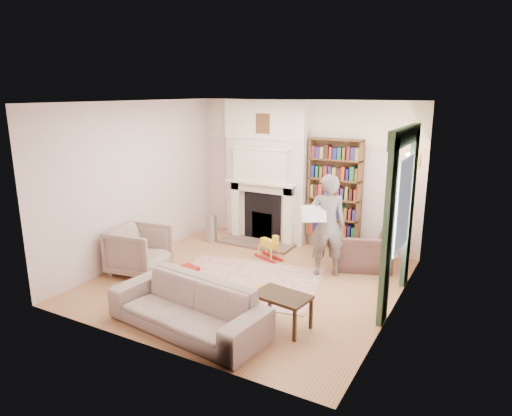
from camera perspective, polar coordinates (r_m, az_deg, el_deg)
The scene contains 25 objects.
floor at distance 7.42m, azimuth -0.94°, elevation -9.06°, with size 4.50×4.50×0.00m, color #94603B.
ceiling at distance 6.80m, azimuth -1.04°, elevation 13.11°, with size 4.50×4.50×0.00m, color white.
wall_back at distance 8.96m, azimuth 6.21°, elevation 4.35°, with size 4.50×4.50×0.00m, color white.
wall_front at distance 5.22m, azimuth -13.40°, elevation -3.35°, with size 4.50×4.50×0.00m, color white.
wall_left at distance 8.31m, azimuth -14.60°, elevation 3.17°, with size 4.50×4.50×0.00m, color white.
wall_right at distance 6.20m, azimuth 17.35°, elevation -0.77°, with size 4.50×4.50×0.00m, color white.
fireplace at distance 9.10m, azimuth 1.34°, elevation 4.50°, with size 1.70×0.58×2.80m.
bookcase at distance 8.66m, azimuth 9.80°, elevation 2.35°, with size 1.00×0.24×1.85m, color brown.
window at distance 6.58m, azimuth 17.98°, elevation 0.47°, with size 0.02×0.90×1.30m, color silver.
curtain_left at distance 5.99m, azimuth 16.14°, elevation -3.23°, with size 0.07×0.32×2.40m, color #334C31.
curtain_right at distance 7.31m, azimuth 18.64°, elevation -0.24°, with size 0.07×0.32×2.40m, color #334C31.
pelmet at distance 6.44m, azimuth 18.22°, elevation 8.58°, with size 0.09×1.70×0.24m, color #334C31.
wall_sconce at distance 7.59m, azimuth 18.37°, elevation 5.70°, with size 0.20×0.24×0.24m, color gold, non-canonical shape.
rug at distance 7.40m, azimuth -1.36°, elevation -9.07°, with size 2.30×1.77×0.01m, color beige.
armchair_reading at distance 8.04m, azimuth 13.22°, elevation -5.06°, with size 1.00×0.88×0.65m, color #442C24.
armchair_left at distance 7.83m, azimuth -14.37°, elevation -5.13°, with size 0.84×0.87×0.79m, color #C0B19E.
sofa at distance 5.96m, azimuth -8.54°, elevation -12.09°, with size 2.13×0.83×0.62m, color #AFA690.
man_reading at distance 7.46m, azimuth 8.85°, elevation -2.17°, with size 0.62×0.41×1.69m, color #5E514B.
newspaper at distance 7.27m, azimuth 7.26°, elevation -0.71°, with size 0.40×0.02×0.28m, color silver.
coffee_table at distance 5.99m, azimuth 3.22°, elevation -12.73°, with size 0.70×0.45×0.45m, color #332311, non-canonical shape.
paraffin_heater at distance 9.24m, azimuth -5.63°, elevation -2.51°, with size 0.24×0.24×0.55m, color #9EA1A6.
rocking_horse at distance 8.24m, azimuth 1.60°, elevation -4.79°, with size 0.56×0.22×0.49m, color gold, non-canonical shape.
board_game at distance 7.29m, azimuth -6.35°, elevation -9.36°, with size 0.40×0.40×0.03m, color gold.
game_box_lid at distance 7.89m, azimuth -8.36°, elevation -7.45°, with size 0.33×0.22×0.06m, color #9E1A12.
comic_annuals at distance 6.95m, azimuth -0.57°, elevation -10.57°, with size 0.65×0.71×0.02m.
Camera 1 is at (3.39, -5.90, 2.96)m, focal length 32.00 mm.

